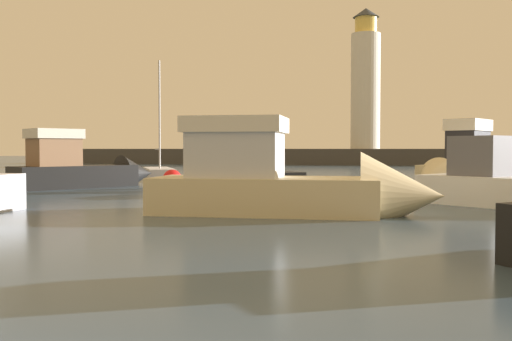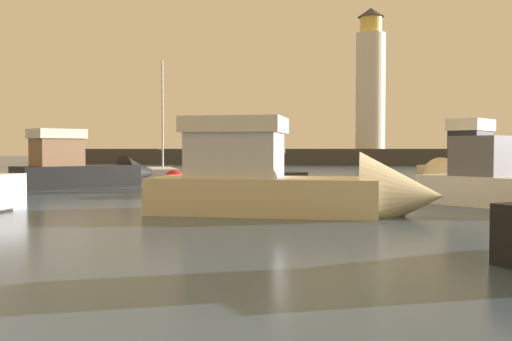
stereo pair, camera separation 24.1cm
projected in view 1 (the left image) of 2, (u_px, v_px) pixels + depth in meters
name	position (u px, v px, depth m)	size (l,w,h in m)	color
ground_plane	(319.00, 179.00, 40.43)	(224.98, 224.98, 0.00)	#384C60
breakwater	(347.00, 157.00, 77.07)	(76.13, 6.79, 2.08)	#423F3D
lighthouse	(366.00, 82.00, 76.23)	(3.79, 3.79, 18.29)	silver
motorboat_0	(87.00, 169.00, 31.79)	(6.45, 7.82, 3.54)	black
motorboat_1	(238.00, 178.00, 29.33)	(6.21, 4.96, 2.60)	black
motorboat_2	(302.00, 183.00, 18.62)	(9.25, 3.03, 3.82)	beige
motorboat_4	(458.00, 168.00, 28.35)	(5.48, 7.82, 3.79)	beige
sailboat_moored	(159.00, 173.00, 38.86)	(4.20, 6.18, 7.84)	silver
mooring_buoy	(172.00, 179.00, 30.44)	(1.01, 1.01, 1.01)	red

